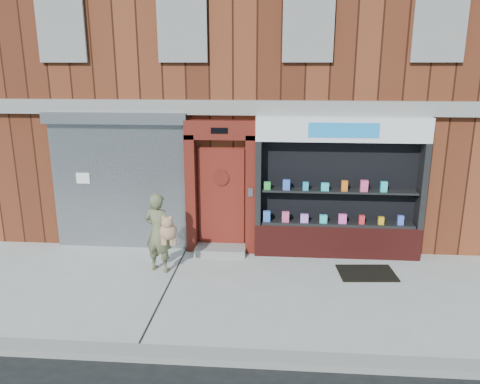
# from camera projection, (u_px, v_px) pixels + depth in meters

# --- Properties ---
(ground) EXTENTS (80.00, 80.00, 0.00)m
(ground) POSITION_uv_depth(u_px,v_px,m) (250.00, 290.00, 8.59)
(ground) COLOR #9E9E99
(ground) RESTS_ON ground
(curb) EXTENTS (60.00, 0.30, 0.12)m
(curb) POSITION_uv_depth(u_px,v_px,m) (241.00, 358.00, 6.50)
(curb) COLOR gray
(curb) RESTS_ON ground
(building) EXTENTS (12.00, 8.16, 8.00)m
(building) POSITION_uv_depth(u_px,v_px,m) (263.00, 65.00, 13.30)
(building) COLOR #4D2011
(building) RESTS_ON ground
(shutter_bay) EXTENTS (3.10, 0.30, 3.04)m
(shutter_bay) POSITION_uv_depth(u_px,v_px,m) (119.00, 173.00, 10.21)
(shutter_bay) COLOR gray
(shutter_bay) RESTS_ON ground
(red_door_bay) EXTENTS (1.52, 0.58, 2.90)m
(red_door_bay) POSITION_uv_depth(u_px,v_px,m) (221.00, 187.00, 10.05)
(red_door_bay) COLOR #57150E
(red_door_bay) RESTS_ON ground
(pharmacy_bay) EXTENTS (3.50, 0.41, 3.00)m
(pharmacy_bay) POSITION_uv_depth(u_px,v_px,m) (338.00, 194.00, 9.84)
(pharmacy_bay) COLOR #521613
(pharmacy_bay) RESTS_ON ground
(woman) EXTENTS (0.75, 0.62, 1.61)m
(woman) POSITION_uv_depth(u_px,v_px,m) (160.00, 232.00, 9.19)
(woman) COLOR #616643
(woman) RESTS_ON ground
(doormat) EXTENTS (1.16, 0.85, 0.03)m
(doormat) POSITION_uv_depth(u_px,v_px,m) (367.00, 273.00, 9.27)
(doormat) COLOR black
(doormat) RESTS_ON ground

